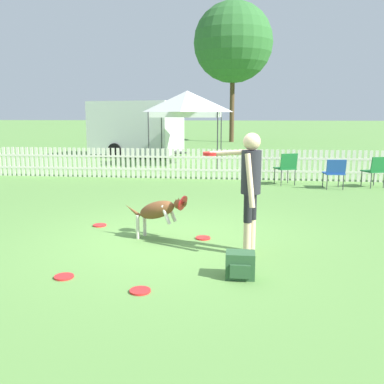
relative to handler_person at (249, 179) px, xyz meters
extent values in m
plane|color=#5B8C42|center=(-1.12, 0.49, -1.09)|extent=(240.00, 240.00, 0.00)
cylinder|color=beige|center=(0.00, -0.11, -0.85)|extent=(0.11, 0.11, 0.49)
cylinder|color=black|center=(0.00, -0.11, -0.41)|extent=(0.12, 0.12, 0.40)
cylinder|color=beige|center=(0.06, 0.08, -0.85)|extent=(0.11, 0.11, 0.49)
cylinder|color=black|center=(0.06, 0.08, -0.41)|extent=(0.12, 0.12, 0.40)
cylinder|color=#26262D|center=(0.03, -0.02, 0.10)|extent=(0.36, 0.36, 0.61)
sphere|color=beige|center=(0.03, -0.02, 0.52)|extent=(0.24, 0.24, 0.24)
cylinder|color=beige|center=(0.01, -0.23, 0.01)|extent=(0.19, 0.21, 0.74)
cylinder|color=beige|center=(-0.24, 0.30, 0.34)|extent=(0.70, 0.39, 0.14)
cylinder|color=red|center=(-0.57, 0.46, 0.29)|extent=(0.24, 0.24, 0.02)
cylinder|color=red|center=(-0.57, 0.46, 0.32)|extent=(0.24, 0.24, 0.02)
ellipsoid|color=brown|center=(-1.42, 0.50, -0.60)|extent=(0.75, 0.51, 0.45)
ellipsoid|color=silver|center=(-1.42, 0.50, -0.65)|extent=(0.40, 0.27, 0.21)
sphere|color=brown|center=(-1.06, 0.37, -0.47)|extent=(0.15, 0.15, 0.15)
cone|color=brown|center=(-0.99, 0.34, -0.45)|extent=(0.15, 0.12, 0.11)
cylinder|color=red|center=(-0.99, 0.34, -0.45)|extent=(0.17, 0.26, 0.24)
cone|color=brown|center=(-1.06, 0.42, -0.41)|extent=(0.05, 0.05, 0.07)
cone|color=brown|center=(-1.09, 0.33, -0.41)|extent=(0.05, 0.05, 0.07)
cylinder|color=silver|center=(-1.67, 0.70, -0.90)|extent=(0.06, 0.06, 0.39)
cylinder|color=silver|center=(-1.74, 0.50, -0.90)|extent=(0.06, 0.06, 0.39)
cylinder|color=silver|center=(-1.19, 0.51, -0.64)|extent=(0.19, 0.11, 0.30)
cylinder|color=silver|center=(-1.25, 0.34, -0.64)|extent=(0.19, 0.11, 0.30)
cone|color=brown|center=(-1.87, 0.65, -0.65)|extent=(0.31, 0.16, 0.22)
cylinder|color=red|center=(-0.70, 0.63, -1.08)|extent=(0.24, 0.24, 0.02)
cylinder|color=red|center=(-2.62, 1.21, -1.08)|extent=(0.24, 0.24, 0.02)
cylinder|color=red|center=(-2.25, -1.23, -1.08)|extent=(0.24, 0.24, 0.02)
cylinder|color=red|center=(-1.22, -1.54, -1.08)|extent=(0.24, 0.24, 0.02)
cube|color=#2D5633|center=(-0.09, -0.97, -0.93)|extent=(0.35, 0.26, 0.33)
cube|color=#2D5633|center=(-0.09, -1.11, -0.96)|extent=(0.25, 0.04, 0.16)
cube|color=silver|center=(-1.12, 7.01, -0.81)|extent=(16.36, 0.04, 0.06)
cube|color=silver|center=(-1.12, 7.01, -0.42)|extent=(16.36, 0.04, 0.06)
cube|color=silver|center=(-7.95, 7.01, -0.63)|extent=(0.09, 0.02, 0.93)
cube|color=silver|center=(-7.79, 7.01, -0.63)|extent=(0.09, 0.02, 0.93)
cube|color=silver|center=(-7.63, 7.01, -0.63)|extent=(0.09, 0.02, 0.93)
cube|color=silver|center=(-7.47, 7.01, -0.63)|extent=(0.09, 0.02, 0.93)
cube|color=silver|center=(-7.31, 7.01, -0.63)|extent=(0.09, 0.02, 0.93)
cube|color=silver|center=(-7.15, 7.01, -0.63)|extent=(0.09, 0.02, 0.93)
cube|color=silver|center=(-7.00, 7.01, -0.63)|extent=(0.09, 0.02, 0.93)
cube|color=silver|center=(-6.84, 7.01, -0.63)|extent=(0.09, 0.02, 0.93)
cube|color=silver|center=(-6.68, 7.01, -0.63)|extent=(0.09, 0.02, 0.93)
cube|color=silver|center=(-6.52, 7.01, -0.63)|extent=(0.09, 0.02, 0.93)
cube|color=silver|center=(-6.36, 7.01, -0.63)|extent=(0.09, 0.02, 0.93)
cube|color=silver|center=(-6.20, 7.01, -0.63)|extent=(0.09, 0.02, 0.93)
cube|color=silver|center=(-6.04, 7.01, -0.63)|extent=(0.09, 0.02, 0.93)
cube|color=silver|center=(-5.88, 7.01, -0.63)|extent=(0.09, 0.02, 0.93)
cube|color=silver|center=(-5.72, 7.01, -0.63)|extent=(0.09, 0.02, 0.93)
cube|color=silver|center=(-5.57, 7.01, -0.63)|extent=(0.09, 0.02, 0.93)
cube|color=silver|center=(-5.41, 7.01, -0.63)|extent=(0.09, 0.02, 0.93)
cube|color=silver|center=(-5.25, 7.01, -0.63)|extent=(0.09, 0.02, 0.93)
cube|color=silver|center=(-5.09, 7.01, -0.63)|extent=(0.09, 0.02, 0.93)
cube|color=silver|center=(-4.93, 7.01, -0.63)|extent=(0.09, 0.02, 0.93)
cube|color=silver|center=(-4.77, 7.01, -0.63)|extent=(0.09, 0.02, 0.93)
cube|color=silver|center=(-4.61, 7.01, -0.63)|extent=(0.09, 0.02, 0.93)
cube|color=silver|center=(-4.45, 7.01, -0.63)|extent=(0.09, 0.02, 0.93)
cube|color=silver|center=(-4.29, 7.01, -0.63)|extent=(0.09, 0.02, 0.93)
cube|color=silver|center=(-4.14, 7.01, -0.63)|extent=(0.09, 0.02, 0.93)
cube|color=silver|center=(-3.98, 7.01, -0.63)|extent=(0.09, 0.02, 0.93)
cube|color=silver|center=(-3.82, 7.01, -0.63)|extent=(0.09, 0.02, 0.93)
cube|color=silver|center=(-3.66, 7.01, -0.63)|extent=(0.09, 0.02, 0.93)
cube|color=silver|center=(-3.50, 7.01, -0.63)|extent=(0.09, 0.02, 0.93)
cube|color=silver|center=(-3.34, 7.01, -0.63)|extent=(0.09, 0.02, 0.93)
cube|color=silver|center=(-3.18, 7.01, -0.63)|extent=(0.09, 0.02, 0.93)
cube|color=silver|center=(-3.02, 7.01, -0.63)|extent=(0.09, 0.02, 0.93)
cube|color=silver|center=(-2.86, 7.01, -0.63)|extent=(0.09, 0.02, 0.93)
cube|color=silver|center=(-2.71, 7.01, -0.63)|extent=(0.09, 0.02, 0.93)
cube|color=silver|center=(-2.55, 7.01, -0.63)|extent=(0.09, 0.02, 0.93)
cube|color=silver|center=(-2.39, 7.01, -0.63)|extent=(0.09, 0.02, 0.93)
cube|color=silver|center=(-2.23, 7.01, -0.63)|extent=(0.09, 0.02, 0.93)
cube|color=silver|center=(-2.07, 7.01, -0.63)|extent=(0.09, 0.02, 0.93)
cube|color=silver|center=(-1.91, 7.01, -0.63)|extent=(0.09, 0.02, 0.93)
cube|color=silver|center=(-1.75, 7.01, -0.63)|extent=(0.09, 0.02, 0.93)
cube|color=silver|center=(-1.59, 7.01, -0.63)|extent=(0.09, 0.02, 0.93)
cube|color=silver|center=(-1.43, 7.01, -0.63)|extent=(0.09, 0.02, 0.93)
cube|color=silver|center=(-1.28, 7.01, -0.63)|extent=(0.09, 0.02, 0.93)
cube|color=silver|center=(-1.12, 7.01, -0.63)|extent=(0.09, 0.02, 0.93)
cube|color=silver|center=(-0.96, 7.01, -0.63)|extent=(0.09, 0.02, 0.93)
cube|color=silver|center=(-0.80, 7.01, -0.63)|extent=(0.09, 0.02, 0.93)
cube|color=silver|center=(-0.64, 7.01, -0.63)|extent=(0.09, 0.02, 0.93)
cube|color=silver|center=(-0.48, 7.01, -0.63)|extent=(0.09, 0.02, 0.93)
cube|color=silver|center=(-0.32, 7.01, -0.63)|extent=(0.09, 0.02, 0.93)
cube|color=silver|center=(-0.16, 7.01, -0.63)|extent=(0.09, 0.02, 0.93)
cube|color=silver|center=(0.00, 7.01, -0.63)|extent=(0.09, 0.02, 0.93)
cube|color=silver|center=(0.15, 7.01, -0.63)|extent=(0.09, 0.02, 0.93)
cube|color=silver|center=(0.31, 7.01, -0.63)|extent=(0.09, 0.02, 0.93)
cube|color=silver|center=(0.47, 7.01, -0.63)|extent=(0.09, 0.02, 0.93)
cube|color=silver|center=(0.63, 7.01, -0.63)|extent=(0.09, 0.02, 0.93)
cube|color=silver|center=(0.79, 7.01, -0.63)|extent=(0.09, 0.02, 0.93)
cube|color=silver|center=(0.95, 7.01, -0.63)|extent=(0.09, 0.02, 0.93)
cube|color=silver|center=(1.11, 7.01, -0.63)|extent=(0.09, 0.02, 0.93)
cube|color=silver|center=(1.27, 7.01, -0.63)|extent=(0.09, 0.02, 0.93)
cube|color=silver|center=(1.43, 7.01, -0.63)|extent=(0.09, 0.02, 0.93)
cube|color=silver|center=(1.58, 7.01, -0.63)|extent=(0.09, 0.02, 0.93)
cube|color=silver|center=(1.74, 7.01, -0.63)|extent=(0.09, 0.02, 0.93)
cube|color=silver|center=(1.90, 7.01, -0.63)|extent=(0.09, 0.02, 0.93)
cube|color=silver|center=(2.06, 7.01, -0.63)|extent=(0.09, 0.02, 0.93)
cube|color=silver|center=(2.22, 7.01, -0.63)|extent=(0.09, 0.02, 0.93)
cube|color=silver|center=(2.38, 7.01, -0.63)|extent=(0.09, 0.02, 0.93)
cube|color=silver|center=(2.54, 7.01, -0.63)|extent=(0.09, 0.02, 0.93)
cube|color=silver|center=(2.70, 7.01, -0.63)|extent=(0.09, 0.02, 0.93)
cube|color=silver|center=(2.86, 7.01, -0.63)|extent=(0.09, 0.02, 0.93)
cube|color=silver|center=(3.01, 7.01, -0.63)|extent=(0.09, 0.02, 0.93)
cube|color=silver|center=(3.17, 7.01, -0.63)|extent=(0.09, 0.02, 0.93)
cube|color=silver|center=(3.33, 7.01, -0.63)|extent=(0.09, 0.02, 0.93)
cube|color=silver|center=(3.49, 7.01, -0.63)|extent=(0.09, 0.02, 0.93)
cube|color=silver|center=(3.65, 7.01, -0.63)|extent=(0.09, 0.02, 0.93)
cube|color=silver|center=(3.81, 7.01, -0.63)|extent=(0.09, 0.02, 0.93)
cube|color=silver|center=(3.97, 7.01, -0.63)|extent=(0.09, 0.02, 0.93)
cylinder|color=#333338|center=(3.58, 6.35, -0.87)|extent=(0.02, 0.02, 0.44)
cylinder|color=#333338|center=(3.20, 6.20, -0.87)|extent=(0.02, 0.02, 0.44)
cylinder|color=#333338|center=(3.73, 5.98, -0.87)|extent=(0.02, 0.02, 0.44)
cylinder|color=#333338|center=(3.35, 5.83, -0.87)|extent=(0.02, 0.02, 0.44)
cube|color=#19662D|center=(3.46, 6.09, -0.65)|extent=(0.62, 0.62, 0.03)
cube|color=#19662D|center=(3.54, 5.89, -0.45)|extent=(0.48, 0.26, 0.42)
cylinder|color=#333338|center=(2.54, 5.97, -0.88)|extent=(0.02, 0.02, 0.41)
cylinder|color=#333338|center=(2.11, 5.94, -0.88)|extent=(0.02, 0.02, 0.41)
cylinder|color=#333338|center=(2.57, 5.55, -0.88)|extent=(0.02, 0.02, 0.41)
cylinder|color=#333338|center=(2.15, 5.51, -0.88)|extent=(0.02, 0.02, 0.41)
cube|color=#1E4799|center=(2.34, 5.74, -0.68)|extent=(0.54, 0.54, 0.03)
cube|color=#1E4799|center=(2.36, 5.52, -0.48)|extent=(0.50, 0.12, 0.39)
cylinder|color=#333338|center=(1.22, 6.51, -0.86)|extent=(0.02, 0.02, 0.46)
cylinder|color=#333338|center=(0.83, 6.35, -0.86)|extent=(0.02, 0.02, 0.46)
cylinder|color=#333338|center=(1.38, 6.12, -0.86)|extent=(0.02, 0.02, 0.46)
cylinder|color=#333338|center=(0.99, 5.96, -0.86)|extent=(0.02, 0.02, 0.46)
cube|color=#19662D|center=(1.11, 6.23, -0.63)|extent=(0.64, 0.64, 0.03)
cube|color=#19662D|center=(1.19, 6.03, -0.41)|extent=(0.49, 0.27, 0.44)
cylinder|color=#333338|center=(-3.49, 9.29, -0.06)|extent=(0.04, 0.04, 2.05)
cylinder|color=#333338|center=(-0.99, 9.29, -0.06)|extent=(0.04, 0.04, 2.05)
cylinder|color=#333338|center=(-3.49, 11.79, -0.06)|extent=(0.04, 0.04, 2.05)
cylinder|color=#333338|center=(-0.99, 11.79, -0.06)|extent=(0.04, 0.04, 2.05)
cube|color=white|center=(-2.24, 10.54, 0.86)|extent=(2.50, 2.50, 0.20)
pyramid|color=white|center=(-2.24, 10.54, 1.36)|extent=(2.50, 2.50, 0.80)
cube|color=white|center=(-5.06, 13.69, 0.26)|extent=(4.38, 3.12, 2.39)
cone|color=#3F3F42|center=(-2.76, 13.13, -0.84)|extent=(0.82, 0.39, 0.20)
cylinder|color=black|center=(-5.28, 14.90, -0.75)|extent=(0.70, 0.34, 0.68)
cylinder|color=black|center=(-5.81, 12.73, -0.75)|extent=(0.70, 0.34, 0.68)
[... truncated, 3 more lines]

